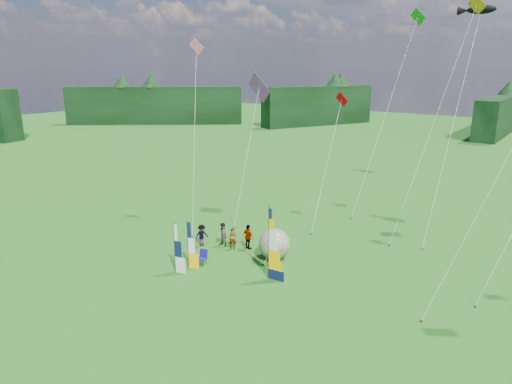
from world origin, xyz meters
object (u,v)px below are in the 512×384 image
Objects in this scene: side_banner_left at (188,245)px; spectator_d at (248,237)px; feather_banner_main at (269,244)px; spectator_c at (202,235)px; side_banner_far at (175,248)px; camp_chair at (202,258)px; spectator_b at (223,235)px; kite_whale at (455,112)px; spectator_a at (233,239)px; bol_inflatable at (274,244)px.

side_banner_left reaches higher than spectator_d.
spectator_c is (-7.12, 1.42, -1.51)m from feather_banner_main.
camp_chair is at bearing 58.53° from side_banner_far.
camp_chair is (1.05, -3.43, -0.37)m from spectator_b.
camp_chair is at bearing -104.76° from kite_whale.
kite_whale is (10.09, 13.84, 8.64)m from spectator_d.
kite_whale reaches higher than spectator_c.
spectator_a is 1.49× the size of camp_chair.
side_banner_far reaches higher than spectator_c.
bol_inflatable is 5.84m from spectator_c.
spectator_b is 1.98m from spectator_d.
feather_banner_main is 0.25× the size of kite_whale.
kite_whale reaches higher than camp_chair.
camp_chair is (-4.77, -1.09, -1.81)m from feather_banner_main.
bol_inflatable is 1.21× the size of spectator_b.
bol_inflatable is (3.99, 5.65, -0.57)m from side_banner_far.
camp_chair is 0.06× the size of kite_whale.
feather_banner_main is 3.33m from bol_inflatable.
spectator_b is (-0.40, 5.26, -0.76)m from side_banner_far.
side_banner_far reaches higher than spectator_d.
kite_whale reaches higher than side_banner_left.
spectator_b is (-0.98, 0.04, 0.10)m from spectator_a.
side_banner_left reaches higher than bol_inflatable.
side_banner_left is 1.95× the size of spectator_c.
side_banner_left is at bearing -131.91° from spectator_c.
side_banner_left is at bearing -166.12° from feather_banner_main.
kite_whale is (11.95, 14.53, 8.68)m from spectator_b.
spectator_b is at bearing 94.40° from camp_chair.
spectator_d is at bearing 173.28° from bol_inflatable.
feather_banner_main is 6.19m from side_banner_far.
feather_banner_main is 7.41m from spectator_c.
feather_banner_main is at bearing -14.97° from spectator_b.
spectator_c is (-1.29, -0.93, -0.07)m from spectator_b.
kite_whale is at bearing -22.58° from spectator_c.
side_banner_far is (-5.42, -2.92, -0.68)m from feather_banner_main.
feather_banner_main is at bearing -62.38° from bol_inflatable.
spectator_a is at bearing 4.85° from spectator_b.
side_banner_left is 4.42m from spectator_b.
spectator_c is (-5.69, -1.32, -0.26)m from bol_inflatable.
side_banner_far is 1.99× the size of spectator_c.
side_banner_left reaches higher than camp_chair.
spectator_b is 20.72m from kite_whale.
spectator_d is 0.10× the size of kite_whale.
camp_chair is (0.07, -3.40, -0.26)m from spectator_a.
feather_banner_main reaches higher than bol_inflatable.
spectator_c is at bearing 161.80° from feather_banner_main.
spectator_d is at bearing 64.33° from side_banner_far.
side_banner_left is 1.73× the size of spectator_d.
spectator_d reaches higher than camp_chair.
camp_chair is (-0.81, -4.12, -0.40)m from spectator_d.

